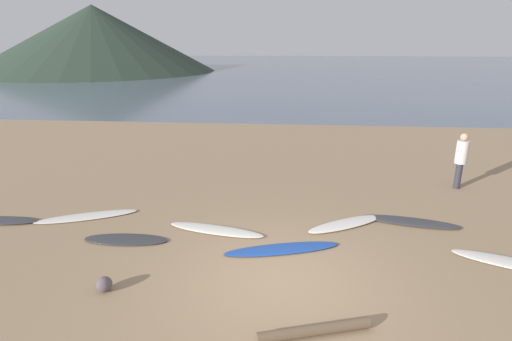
{
  "coord_description": "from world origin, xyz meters",
  "views": [
    {
      "loc": [
        0.12,
        -6.86,
        4.5
      ],
      "look_at": [
        -0.93,
        5.19,
        0.6
      ],
      "focal_mm": 28.52,
      "sensor_mm": 36.0,
      "label": 1
    }
  ],
  "objects_px": {
    "surfboard_2": "(87,216)",
    "driftwood_log": "(314,330)",
    "surfboard_4": "(216,230)",
    "surfboard_5": "(282,249)",
    "surfboard_3": "(126,239)",
    "surfboard_6": "(345,224)",
    "person_1": "(461,156)",
    "surfboard_7": "(411,222)",
    "surfboard_1": "(1,220)",
    "beach_rock_far": "(104,284)"
  },
  "relations": [
    {
      "from": "surfboard_6",
      "to": "person_1",
      "type": "height_order",
      "value": "person_1"
    },
    {
      "from": "person_1",
      "to": "driftwood_log",
      "type": "xyz_separation_m",
      "value": [
        -4.84,
        -7.21,
        -0.96
      ]
    },
    {
      "from": "surfboard_1",
      "to": "surfboard_3",
      "type": "bearing_deg",
      "value": -14.23
    },
    {
      "from": "surfboard_2",
      "to": "surfboard_3",
      "type": "relative_size",
      "value": 1.3
    },
    {
      "from": "surfboard_3",
      "to": "driftwood_log",
      "type": "height_order",
      "value": "driftwood_log"
    },
    {
      "from": "person_1",
      "to": "surfboard_7",
      "type": "bearing_deg",
      "value": -106.21
    },
    {
      "from": "surfboard_5",
      "to": "beach_rock_far",
      "type": "xyz_separation_m",
      "value": [
        -3.28,
        -1.85,
        0.12
      ]
    },
    {
      "from": "surfboard_6",
      "to": "driftwood_log",
      "type": "xyz_separation_m",
      "value": [
        -0.99,
        -4.12,
        0.04
      ]
    },
    {
      "from": "surfboard_2",
      "to": "driftwood_log",
      "type": "distance_m",
      "value": 7.06
    },
    {
      "from": "surfboard_3",
      "to": "surfboard_4",
      "type": "distance_m",
      "value": 2.13
    },
    {
      "from": "surfboard_3",
      "to": "surfboard_5",
      "type": "distance_m",
      "value": 3.68
    },
    {
      "from": "surfboard_3",
      "to": "surfboard_5",
      "type": "relative_size",
      "value": 0.76
    },
    {
      "from": "surfboard_6",
      "to": "surfboard_4",
      "type": "bearing_deg",
      "value": 159.57
    },
    {
      "from": "surfboard_1",
      "to": "driftwood_log",
      "type": "bearing_deg",
      "value": -27.37
    },
    {
      "from": "driftwood_log",
      "to": "person_1",
      "type": "bearing_deg",
      "value": 56.11
    },
    {
      "from": "surfboard_2",
      "to": "surfboard_7",
      "type": "relative_size",
      "value": 1.08
    },
    {
      "from": "surfboard_2",
      "to": "surfboard_5",
      "type": "distance_m",
      "value": 5.39
    },
    {
      "from": "surfboard_4",
      "to": "driftwood_log",
      "type": "relative_size",
      "value": 1.32
    },
    {
      "from": "surfboard_7",
      "to": "surfboard_6",
      "type": "bearing_deg",
      "value": -158.02
    },
    {
      "from": "surfboard_4",
      "to": "surfboard_6",
      "type": "height_order",
      "value": "surfboard_6"
    },
    {
      "from": "surfboard_7",
      "to": "surfboard_2",
      "type": "bearing_deg",
      "value": -165.14
    },
    {
      "from": "surfboard_4",
      "to": "surfboard_5",
      "type": "xyz_separation_m",
      "value": [
        1.66,
        -0.81,
        -0.01
      ]
    },
    {
      "from": "surfboard_1",
      "to": "surfboard_2",
      "type": "height_order",
      "value": "surfboard_1"
    },
    {
      "from": "surfboard_1",
      "to": "beach_rock_far",
      "type": "distance_m",
      "value": 4.86
    },
    {
      "from": "surfboard_1",
      "to": "surfboard_4",
      "type": "bearing_deg",
      "value": -3.53
    },
    {
      "from": "surfboard_7",
      "to": "person_1",
      "type": "bearing_deg",
      "value": 64.61
    },
    {
      "from": "surfboard_5",
      "to": "person_1",
      "type": "bearing_deg",
      "value": 24.21
    },
    {
      "from": "surfboard_3",
      "to": "beach_rock_far",
      "type": "relative_size",
      "value": 6.8
    },
    {
      "from": "surfboard_7",
      "to": "beach_rock_far",
      "type": "xyz_separation_m",
      "value": [
        -6.55,
        -3.55,
        0.1
      ]
    },
    {
      "from": "surfboard_5",
      "to": "surfboard_3",
      "type": "bearing_deg",
      "value": 162.41
    },
    {
      "from": "surfboard_1",
      "to": "surfboard_7",
      "type": "height_order",
      "value": "surfboard_7"
    },
    {
      "from": "surfboard_3",
      "to": "surfboard_6",
      "type": "relative_size",
      "value": 0.9
    },
    {
      "from": "surfboard_5",
      "to": "surfboard_7",
      "type": "height_order",
      "value": "surfboard_7"
    },
    {
      "from": "surfboard_3",
      "to": "surfboard_7",
      "type": "height_order",
      "value": "surfboard_7"
    },
    {
      "from": "surfboard_4",
      "to": "surfboard_2",
      "type": "bearing_deg",
      "value": -175.8
    },
    {
      "from": "surfboard_6",
      "to": "driftwood_log",
      "type": "distance_m",
      "value": 4.24
    },
    {
      "from": "surfboard_2",
      "to": "surfboard_5",
      "type": "bearing_deg",
      "value": -37.01
    },
    {
      "from": "surfboard_1",
      "to": "surfboard_3",
      "type": "relative_size",
      "value": 1.0
    },
    {
      "from": "surfboard_4",
      "to": "surfboard_7",
      "type": "relative_size",
      "value": 1.03
    },
    {
      "from": "surfboard_7",
      "to": "person_1",
      "type": "xyz_separation_m",
      "value": [
        2.16,
        2.8,
        1.01
      ]
    },
    {
      "from": "surfboard_1",
      "to": "surfboard_7",
      "type": "bearing_deg",
      "value": 1.51
    },
    {
      "from": "surfboard_3",
      "to": "person_1",
      "type": "distance_m",
      "value": 10.14
    },
    {
      "from": "beach_rock_far",
      "to": "surfboard_6",
      "type": "bearing_deg",
      "value": 33.89
    },
    {
      "from": "surfboard_5",
      "to": "beach_rock_far",
      "type": "distance_m",
      "value": 3.77
    },
    {
      "from": "surfboard_2",
      "to": "surfboard_7",
      "type": "bearing_deg",
      "value": -20.33
    },
    {
      "from": "surfboard_3",
      "to": "beach_rock_far",
      "type": "height_order",
      "value": "beach_rock_far"
    },
    {
      "from": "surfboard_2",
      "to": "driftwood_log",
      "type": "bearing_deg",
      "value": -57.69
    },
    {
      "from": "surfboard_4",
      "to": "beach_rock_far",
      "type": "relative_size",
      "value": 8.42
    },
    {
      "from": "surfboard_3",
      "to": "person_1",
      "type": "xyz_separation_m",
      "value": [
        9.1,
        4.36,
        1.02
      ]
    },
    {
      "from": "surfboard_5",
      "to": "driftwood_log",
      "type": "xyz_separation_m",
      "value": [
        0.57,
        -2.71,
        0.06
      ]
    }
  ]
}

